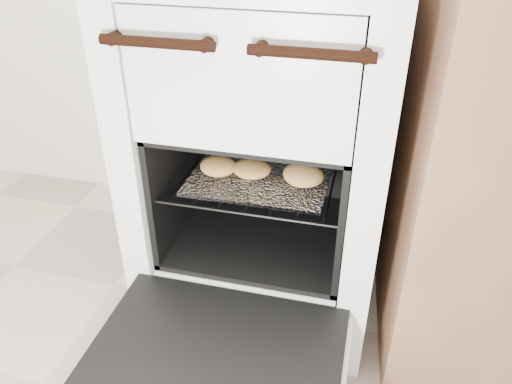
{
  "coord_description": "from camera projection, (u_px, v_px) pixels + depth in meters",
  "views": [
    {
      "loc": [
        0.33,
        0.08,
        0.99
      ],
      "look_at": [
        0.09,
        1.04,
        0.38
      ],
      "focal_mm": 35.0,
      "sensor_mm": 36.0,
      "label": 1
    }
  ],
  "objects": [
    {
      "name": "oven_door",
      "position": [
        214.0,
        363.0,
        0.98
      ],
      "size": [
        0.51,
        0.4,
        0.04
      ],
      "color": "black",
      "rests_on": "stove"
    },
    {
      "name": "oven_rack",
      "position": [
        264.0,
        172.0,
        1.22
      ],
      "size": [
        0.42,
        0.4,
        0.01
      ],
      "color": "black",
      "rests_on": "stove"
    },
    {
      "name": "stove",
      "position": [
        269.0,
        148.0,
        1.26
      ],
      "size": [
        0.57,
        0.64,
        0.88
      ],
      "color": "silver",
      "rests_on": "ground"
    },
    {
      "name": "baked_rolls",
      "position": [
        263.0,
        170.0,
        1.17
      ],
      "size": [
        0.32,
        0.13,
        0.05
      ],
      "color": "tan",
      "rests_on": "foil_sheet"
    },
    {
      "name": "foil_sheet",
      "position": [
        262.0,
        173.0,
        1.2
      ],
      "size": [
        0.32,
        0.29,
        0.01
      ],
      "primitive_type": "cube",
      "color": "white",
      "rests_on": "oven_rack"
    }
  ]
}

